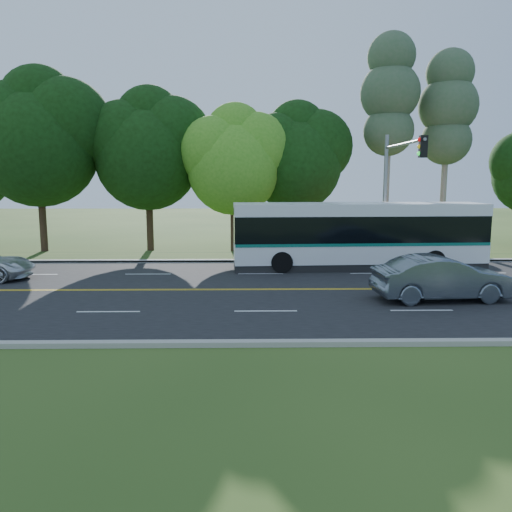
{
  "coord_description": "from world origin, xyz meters",
  "views": [
    {
      "loc": [
        -1.12,
        -20.47,
        4.58
      ],
      "look_at": [
        -0.75,
        2.0,
        1.13
      ],
      "focal_mm": 35.0,
      "sensor_mm": 36.0,
      "label": 1
    }
  ],
  "objects": [
    {
      "name": "lane_markings",
      "position": [
        -0.09,
        0.0,
        0.02
      ],
      "size": [
        57.6,
        13.82,
        0.0
      ],
      "color": "gold",
      "rests_on": "road"
    },
    {
      "name": "road",
      "position": [
        0.0,
        0.0,
        0.01
      ],
      "size": [
        60.0,
        14.0,
        0.02
      ],
      "primitive_type": "cube",
      "color": "black",
      "rests_on": "ground"
    },
    {
      "name": "transit_bus",
      "position": [
        4.57,
        5.16,
        1.68
      ],
      "size": [
        12.96,
        3.41,
        3.36
      ],
      "rotation": [
        0.0,
        0.0,
        0.05
      ],
      "color": "white",
      "rests_on": "road"
    },
    {
      "name": "bougainvillea_hedge",
      "position": [
        7.18,
        8.15,
        0.72
      ],
      "size": [
        9.5,
        2.25,
        1.5
      ],
      "color": "maroon",
      "rests_on": "ground"
    },
    {
      "name": "sedan",
      "position": [
        6.27,
        -1.97,
        0.87
      ],
      "size": [
        5.27,
        2.2,
        1.69
      ],
      "primitive_type": "imported",
      "rotation": [
        0.0,
        0.0,
        1.65
      ],
      "color": "slate",
      "rests_on": "road"
    },
    {
      "name": "ground",
      "position": [
        0.0,
        0.0,
        0.0
      ],
      "size": [
        120.0,
        120.0,
        0.0
      ],
      "primitive_type": "plane",
      "color": "#2C4818",
      "rests_on": "ground"
    },
    {
      "name": "curb_south",
      "position": [
        0.0,
        -7.15,
        0.07
      ],
      "size": [
        60.0,
        0.3,
        0.15
      ],
      "primitive_type": "cube",
      "color": "#A9A598",
      "rests_on": "ground"
    },
    {
      "name": "grass_verge",
      "position": [
        0.0,
        9.0,
        0.05
      ],
      "size": [
        60.0,
        4.0,
        0.1
      ],
      "primitive_type": "cube",
      "color": "#2C4818",
      "rests_on": "ground"
    },
    {
      "name": "curb_north",
      "position": [
        0.0,
        7.15,
        0.07
      ],
      "size": [
        60.0,
        0.3,
        0.15
      ],
      "primitive_type": "cube",
      "color": "#A9A598",
      "rests_on": "ground"
    },
    {
      "name": "traffic_signal",
      "position": [
        6.49,
        5.4,
        4.67
      ],
      "size": [
        0.42,
        6.1,
        7.0
      ],
      "color": "gray",
      "rests_on": "ground"
    },
    {
      "name": "tree_row",
      "position": [
        -5.15,
        12.13,
        6.73
      ],
      "size": [
        44.7,
        9.1,
        13.84
      ],
      "color": "#312215",
      "rests_on": "ground"
    }
  ]
}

